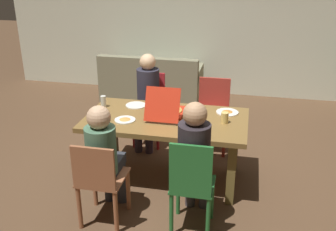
{
  "coord_description": "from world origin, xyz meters",
  "views": [
    {
      "loc": [
        0.83,
        -3.79,
        2.4
      ],
      "look_at": [
        0.0,
        0.1,
        0.74
      ],
      "focal_mm": 41.45,
      "sensor_mm": 36.0,
      "label": 1
    }
  ],
  "objects_px": {
    "chair_3": "(213,111)",
    "drinking_glass_1": "(103,101)",
    "person_2": "(195,155)",
    "plate_2": "(227,112)",
    "couch": "(152,83)",
    "person_1": "(147,94)",
    "chair_0": "(100,180)",
    "drinking_glass_0": "(201,127)",
    "dining_table": "(166,126)",
    "drinking_glass_2": "(225,118)",
    "chair_1": "(150,105)",
    "chair_2": "(192,184)",
    "plate_1": "(125,120)",
    "person_0": "(104,152)",
    "pizza_box_0": "(167,110)",
    "plate_0": "(136,105)"
  },
  "relations": [
    {
      "from": "person_0",
      "to": "drinking_glass_2",
      "type": "distance_m",
      "value": 1.31
    },
    {
      "from": "dining_table",
      "to": "chair_3",
      "type": "relative_size",
      "value": 1.91
    },
    {
      "from": "person_2",
      "to": "chair_3",
      "type": "height_order",
      "value": "person_2"
    },
    {
      "from": "plate_0",
      "to": "person_0",
      "type": "bearing_deg",
      "value": -89.92
    },
    {
      "from": "person_0",
      "to": "drinking_glass_0",
      "type": "distance_m",
      "value": 0.98
    },
    {
      "from": "plate_0",
      "to": "plate_1",
      "type": "height_order",
      "value": "plate_1"
    },
    {
      "from": "plate_2",
      "to": "chair_1",
      "type": "bearing_deg",
      "value": 148.94
    },
    {
      "from": "person_2",
      "to": "drinking_glass_1",
      "type": "height_order",
      "value": "person_2"
    },
    {
      "from": "chair_1",
      "to": "chair_2",
      "type": "bearing_deg",
      "value": -64.97
    },
    {
      "from": "drinking_glass_0",
      "to": "couch",
      "type": "height_order",
      "value": "drinking_glass_0"
    },
    {
      "from": "pizza_box_0",
      "to": "drinking_glass_1",
      "type": "height_order",
      "value": "pizza_box_0"
    },
    {
      "from": "plate_1",
      "to": "drinking_glass_0",
      "type": "height_order",
      "value": "drinking_glass_0"
    },
    {
      "from": "chair_1",
      "to": "plate_0",
      "type": "height_order",
      "value": "chair_1"
    },
    {
      "from": "pizza_box_0",
      "to": "drinking_glass_0",
      "type": "xyz_separation_m",
      "value": [
        0.44,
        -0.41,
        0.02
      ]
    },
    {
      "from": "plate_1",
      "to": "couch",
      "type": "height_order",
      "value": "couch"
    },
    {
      "from": "chair_2",
      "to": "chair_3",
      "type": "bearing_deg",
      "value": 90.0
    },
    {
      "from": "couch",
      "to": "drinking_glass_2",
      "type": "bearing_deg",
      "value": -60.41
    },
    {
      "from": "chair_3",
      "to": "plate_1",
      "type": "height_order",
      "value": "chair_3"
    },
    {
      "from": "chair_0",
      "to": "plate_2",
      "type": "distance_m",
      "value": 1.64
    },
    {
      "from": "person_1",
      "to": "couch",
      "type": "xyz_separation_m",
      "value": [
        -0.39,
        1.75,
        -0.43
      ]
    },
    {
      "from": "plate_1",
      "to": "drinking_glass_1",
      "type": "bearing_deg",
      "value": 137.95
    },
    {
      "from": "plate_2",
      "to": "couch",
      "type": "xyz_separation_m",
      "value": [
        -1.45,
        2.25,
        -0.47
      ]
    },
    {
      "from": "drinking_glass_0",
      "to": "plate_0",
      "type": "bearing_deg",
      "value": 144.99
    },
    {
      "from": "dining_table",
      "to": "plate_1",
      "type": "distance_m",
      "value": 0.46
    },
    {
      "from": "chair_0",
      "to": "person_0",
      "type": "height_order",
      "value": "person_0"
    },
    {
      "from": "plate_2",
      "to": "drinking_glass_0",
      "type": "distance_m",
      "value": 0.64
    },
    {
      "from": "chair_2",
      "to": "plate_1",
      "type": "distance_m",
      "value": 1.13
    },
    {
      "from": "chair_2",
      "to": "drinking_glass_0",
      "type": "bearing_deg",
      "value": 89.9
    },
    {
      "from": "person_0",
      "to": "drinking_glass_0",
      "type": "relative_size",
      "value": 8.01
    },
    {
      "from": "person_2",
      "to": "drinking_glass_0",
      "type": "distance_m",
      "value": 0.43
    },
    {
      "from": "pizza_box_0",
      "to": "plate_1",
      "type": "xyz_separation_m",
      "value": [
        -0.4,
        -0.26,
        -0.04
      ]
    },
    {
      "from": "chair_0",
      "to": "drinking_glass_0",
      "type": "bearing_deg",
      "value": 36.19
    },
    {
      "from": "chair_3",
      "to": "drinking_glass_1",
      "type": "xyz_separation_m",
      "value": [
        -1.2,
        -0.76,
        0.32
      ]
    },
    {
      "from": "chair_1",
      "to": "person_0",
      "type": "bearing_deg",
      "value": -90.0
    },
    {
      "from": "person_1",
      "to": "drinking_glass_1",
      "type": "height_order",
      "value": "person_1"
    },
    {
      "from": "chair_2",
      "to": "chair_0",
      "type": "bearing_deg",
      "value": -176.72
    },
    {
      "from": "chair_0",
      "to": "plate_1",
      "type": "distance_m",
      "value": 0.82
    },
    {
      "from": "person_1",
      "to": "couch",
      "type": "bearing_deg",
      "value": 102.55
    },
    {
      "from": "person_1",
      "to": "chair_2",
      "type": "xyz_separation_m",
      "value": [
        0.84,
        -1.67,
        -0.2
      ]
    },
    {
      "from": "person_0",
      "to": "plate_2",
      "type": "xyz_separation_m",
      "value": [
        1.06,
        1.07,
        0.07
      ]
    },
    {
      "from": "person_1",
      "to": "plate_2",
      "type": "bearing_deg",
      "value": -25.21
    },
    {
      "from": "drinking_glass_2",
      "to": "person_2",
      "type": "bearing_deg",
      "value": -105.93
    },
    {
      "from": "dining_table",
      "to": "drinking_glass_2",
      "type": "height_order",
      "value": "drinking_glass_2"
    },
    {
      "from": "dining_table",
      "to": "plate_1",
      "type": "bearing_deg",
      "value": -158.27
    },
    {
      "from": "plate_2",
      "to": "drinking_glass_2",
      "type": "distance_m",
      "value": 0.29
    },
    {
      "from": "chair_2",
      "to": "couch",
      "type": "xyz_separation_m",
      "value": [
        -1.23,
        3.42,
        -0.23
      ]
    },
    {
      "from": "chair_0",
      "to": "plate_1",
      "type": "bearing_deg",
      "value": 89.53
    },
    {
      "from": "chair_0",
      "to": "couch",
      "type": "height_order",
      "value": "chair_0"
    },
    {
      "from": "chair_2",
      "to": "plate_2",
      "type": "relative_size",
      "value": 3.85
    },
    {
      "from": "person_0",
      "to": "drinking_glass_2",
      "type": "bearing_deg",
      "value": 36.53
    }
  ]
}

